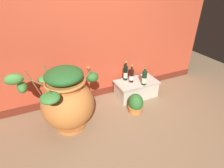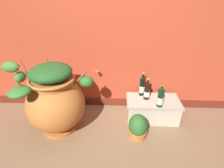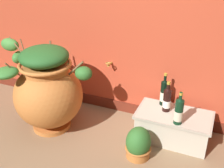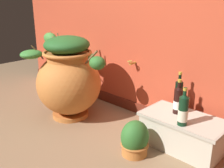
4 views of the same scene
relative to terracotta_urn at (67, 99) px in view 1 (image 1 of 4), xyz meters
name	(u,v)px [view 1 (image 1 of 4)]	position (x,y,z in m)	size (l,w,h in m)	color
ground_plane	(121,138)	(0.57, -0.52, -0.46)	(7.00, 7.00, 0.00)	#896B4C
back_wall	(88,22)	(0.57, 0.68, 0.83)	(4.40, 0.33, 2.60)	#B74228
terracotta_urn	(67,99)	(0.00, 0.00, 0.00)	(1.15, 0.97, 0.91)	#C17033
stone_ledge	(136,88)	(1.27, 0.29, -0.30)	(0.74, 0.41, 0.30)	beige
wine_bottle_left	(131,75)	(1.17, 0.32, -0.03)	(0.08, 0.08, 0.32)	black
wine_bottle_middle	(126,72)	(1.11, 0.43, -0.02)	(0.07, 0.07, 0.35)	black
wine_bottle_right	(144,78)	(1.32, 0.15, -0.03)	(0.08, 0.08, 0.32)	black
potted_shrub	(136,104)	(1.03, -0.10, -0.32)	(0.25, 0.26, 0.31)	#C17033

